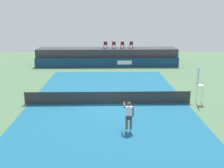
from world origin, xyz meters
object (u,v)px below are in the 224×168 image
object	(u,v)px
spectator_chair_center	(122,45)
tennis_player	(129,115)
net_post_far	(190,97)
net_post_near	(25,98)
spectator_chair_left	(114,45)
umpire_chair	(199,83)
tennis_ball	(119,78)
spectator_chair_far_left	(105,45)
spectator_chair_right	(131,44)

from	to	relation	value
spectator_chair_center	tennis_player	distance (m)	19.81
spectator_chair_center	net_post_far	bearing A→B (deg)	-74.28
tennis_player	net_post_near	bearing A→B (deg)	147.62
spectator_chair_left	umpire_chair	size ratio (longest dim) A/B	0.32
tennis_ball	tennis_player	bearing A→B (deg)	-90.21
net_post_near	net_post_far	distance (m)	12.40
net_post_near	tennis_player	world-z (taller)	tennis_player
spectator_chair_far_left	spectator_chair_center	bearing A→B (deg)	-2.21
tennis_player	tennis_ball	bearing A→B (deg)	89.79
umpire_chair	net_post_near	world-z (taller)	umpire_chair
spectator_chair_far_left	spectator_chair_left	world-z (taller)	same
spectator_chair_right	net_post_far	world-z (taller)	spectator_chair_right
spectator_chair_center	spectator_chair_left	bearing A→B (deg)	177.08
net_post_far	spectator_chair_right	bearing A→B (deg)	101.46
umpire_chair	tennis_ball	distance (m)	9.92
net_post_near	tennis_ball	bearing A→B (deg)	47.39
spectator_chair_left	tennis_ball	bearing A→B (deg)	-87.24
net_post_far	spectator_chair_center	bearing A→B (deg)	105.72
tennis_player	spectator_chair_right	bearing A→B (deg)	84.40
net_post_near	spectator_chair_far_left	bearing A→B (deg)	68.42
tennis_player	tennis_ball	distance (m)	12.77
tennis_ball	net_post_far	bearing A→B (deg)	-58.30
net_post_far	tennis_player	size ratio (longest dim) A/B	0.56
spectator_chair_far_left	tennis_player	bearing A→B (deg)	-85.99
spectator_chair_far_left	spectator_chair_center	distance (m)	2.18
spectator_chair_left	net_post_near	distance (m)	16.82
tennis_ball	spectator_chair_right	bearing A→B (deg)	75.07
umpire_chair	net_post_far	world-z (taller)	umpire_chair
spectator_chair_center	net_post_far	xyz separation A→B (m)	(4.24, -15.05, -2.19)
spectator_chair_far_left	tennis_ball	world-z (taller)	spectator_chair_far_left
spectator_chair_far_left	spectator_chair_center	world-z (taller)	same
tennis_player	net_post_far	bearing A→B (deg)	42.92
spectator_chair_right	net_post_near	bearing A→B (deg)	-121.52
spectator_chair_right	tennis_player	distance (m)	20.04
spectator_chair_right	umpire_chair	size ratio (longest dim) A/B	0.32
net_post_near	net_post_far	xyz separation A→B (m)	(12.40, 0.00, 0.00)
spectator_chair_right	tennis_ball	world-z (taller)	spectator_chair_right
tennis_ball	spectator_chair_left	bearing A→B (deg)	92.76
spectator_chair_center	umpire_chair	distance (m)	15.84
spectator_chair_left	tennis_player	xyz separation A→B (m)	(0.29, -19.78, -1.73)
umpire_chair	spectator_chair_right	bearing A→B (deg)	103.62
net_post_far	tennis_ball	size ratio (longest dim) A/B	14.71
tennis_player	tennis_ball	size ratio (longest dim) A/B	26.03
spectator_chair_far_left	spectator_chair_left	distance (m)	1.10
spectator_chair_far_left	umpire_chair	bearing A→B (deg)	-65.12
spectator_chair_right	umpire_chair	distance (m)	15.67
spectator_chair_left	umpire_chair	world-z (taller)	spectator_chair_left
spectator_chair_center	tennis_player	size ratio (longest dim) A/B	0.50
spectator_chair_far_left	spectator_chair_right	world-z (taller)	same
spectator_chair_far_left	net_post_far	size ratio (longest dim) A/B	0.89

